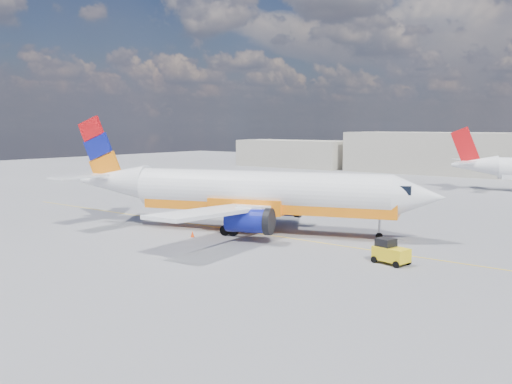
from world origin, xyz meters
The scene contains 6 objects.
ground centered at (0.00, 0.00, 0.00)m, with size 240.00×240.00×0.00m, color slate.
taxi_line centered at (0.00, 3.00, 0.01)m, with size 70.00×0.15×0.01m, color yellow.
terminal_annex centered at (-45.00, 72.00, 3.00)m, with size 26.00×10.00×6.00m, color beige.
main_jet centered at (-2.56, 3.32, 3.44)m, with size 33.93×25.72×10.33m.
gse_tug centered at (12.36, -0.04, 0.80)m, with size 2.60×1.93×1.69m.
traffic_cone centered at (-4.54, -1.83, 0.27)m, with size 0.40×0.40×0.56m.
Camera 1 is at (28.58, -35.30, 9.28)m, focal length 40.00 mm.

